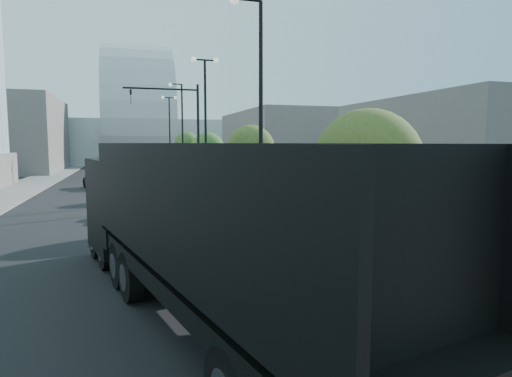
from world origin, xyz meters
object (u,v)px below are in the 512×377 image
object	(u,v)px
dump_truck	(170,228)
pedestrian	(288,189)
white_sedan	(149,202)
dark_car_mid	(101,181)

from	to	relation	value
dump_truck	pedestrian	xyz separation A→B (m)	(9.41, 16.09, -0.86)
dump_truck	pedestrian	size ratio (longest dim) A/B	8.97
white_sedan	pedestrian	xyz separation A→B (m)	(9.38, 3.57, 0.07)
dump_truck	pedestrian	world-z (taller)	dump_truck
dark_car_mid	white_sedan	bearing A→B (deg)	-94.85
dump_truck	white_sedan	world-z (taller)	dump_truck
white_sedan	dark_car_mid	xyz separation A→B (m)	(-3.31, 15.66, -0.08)
dump_truck	pedestrian	bearing A→B (deg)	46.82
white_sedan	dark_car_mid	world-z (taller)	white_sedan
white_sedan	dark_car_mid	bearing A→B (deg)	122.71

